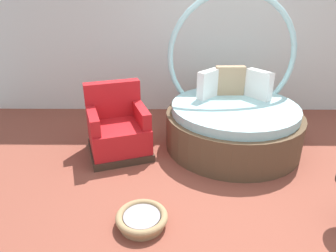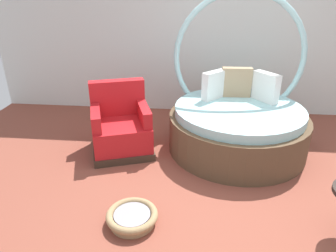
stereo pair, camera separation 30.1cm
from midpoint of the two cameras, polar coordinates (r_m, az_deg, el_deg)
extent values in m
cube|color=brown|center=(3.66, 8.61, -11.42)|extent=(8.00, 8.00, 0.02)
cube|color=silver|center=(5.50, 6.09, 16.95)|extent=(8.00, 0.12, 2.79)
cylinder|color=brown|center=(4.43, 10.06, -0.67)|extent=(1.90, 1.90, 0.51)
cylinder|color=#9ED1D6|center=(4.31, 10.37, 3.14)|extent=(1.75, 1.75, 0.12)
torus|color=#9ED1D6|center=(4.63, 9.92, 12.49)|extent=(1.88, 0.08, 1.88)
cube|color=white|center=(4.56, 14.81, 7.46)|extent=(0.34, 0.39, 0.40)
cube|color=tan|center=(4.64, 9.61, 8.35)|extent=(0.43, 0.13, 0.43)
cube|color=white|center=(4.47, 5.67, 7.79)|extent=(0.36, 0.37, 0.40)
cube|color=#38281E|center=(4.35, -10.96, -4.36)|extent=(1.01, 1.01, 0.10)
cube|color=red|center=(4.24, -11.19, -1.76)|extent=(0.97, 0.97, 0.34)
cube|color=red|center=(4.37, -12.23, 4.92)|extent=(0.77, 0.40, 0.50)
cube|color=red|center=(4.11, -15.92, 1.13)|extent=(0.34, 0.69, 0.22)
cube|color=red|center=(4.17, -7.17, 2.28)|extent=(0.34, 0.69, 0.22)
cylinder|color=#9E7F56|center=(3.15, -7.74, -17.45)|extent=(0.44, 0.44, 0.06)
torus|color=#9E7F56|center=(3.11, -7.82, -16.56)|extent=(0.51, 0.51, 0.07)
cylinder|color=gray|center=(3.11, -7.80, -16.70)|extent=(0.36, 0.36, 0.05)
camera|label=1|loc=(0.15, -92.29, -1.06)|focal=32.66mm
camera|label=2|loc=(0.15, 87.71, 1.06)|focal=32.66mm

